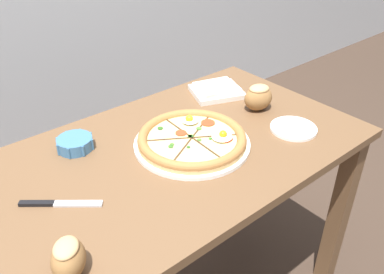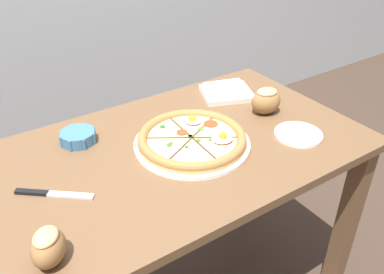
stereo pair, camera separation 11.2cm
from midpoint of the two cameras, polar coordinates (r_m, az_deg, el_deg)
dining_table at (r=1.33m, az=-4.37°, el=-5.91°), size 1.18×0.70×0.74m
pizza at (r=1.25m, az=-2.52°, el=-0.43°), size 0.36×0.36×0.05m
ramekin_bowl at (r=1.30m, az=-18.50°, el=-0.90°), size 0.12×0.12×0.04m
napkin_folded at (r=1.57m, az=1.43°, el=6.53°), size 0.23×0.21×0.04m
bread_piece_near at (r=0.92m, az=-20.51°, el=-15.72°), size 0.11×0.12×0.08m
bread_piece_mid at (r=1.45m, az=7.12°, el=5.55°), size 0.12×0.10×0.09m
knife_main at (r=1.11m, az=-20.90°, el=-8.82°), size 0.17×0.15×0.01m
side_saucer at (r=1.37m, az=11.80°, el=1.11°), size 0.15×0.15×0.01m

